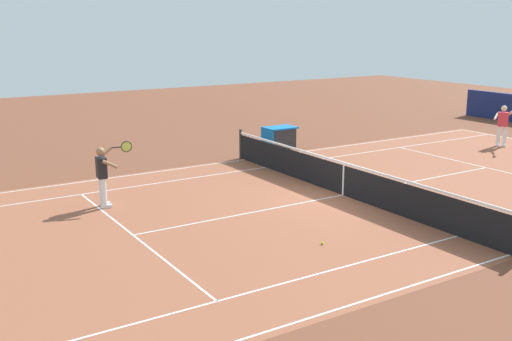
% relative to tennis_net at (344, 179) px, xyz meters
% --- Properties ---
extents(ground_plane, '(60.00, 60.00, 0.00)m').
position_rel_tennis_net_xyz_m(ground_plane, '(0.00, 0.00, -0.49)').
color(ground_plane, brown).
extents(court_slab, '(24.20, 11.40, 0.00)m').
position_rel_tennis_net_xyz_m(court_slab, '(0.00, 0.00, -0.49)').
color(court_slab, '#935138').
rests_on(court_slab, ground_plane).
extents(court_line_markings, '(23.85, 11.05, 0.01)m').
position_rel_tennis_net_xyz_m(court_line_markings, '(0.00, 0.00, -0.49)').
color(court_line_markings, white).
rests_on(court_line_markings, ground_plane).
extents(tennis_net, '(0.10, 11.70, 1.08)m').
position_rel_tennis_net_xyz_m(tennis_net, '(0.00, 0.00, 0.00)').
color(tennis_net, '#2D2D33').
rests_on(tennis_net, ground_plane).
extents(tennis_player_near, '(1.11, 0.77, 1.70)m').
position_rel_tennis_net_xyz_m(tennis_player_near, '(6.22, -2.56, 0.44)').
color(tennis_player_near, white).
rests_on(tennis_player_near, ground_plane).
extents(tennis_player_far, '(0.73, 1.09, 1.70)m').
position_rel_tennis_net_xyz_m(tennis_player_far, '(-10.04, -2.10, 0.44)').
color(tennis_player_far, white).
rests_on(tennis_player_far, ground_plane).
extents(tennis_ball, '(0.07, 0.07, 0.07)m').
position_rel_tennis_net_xyz_m(tennis_ball, '(3.02, 2.86, -0.46)').
color(tennis_ball, '#CCE01E').
rests_on(tennis_ball, ground_plane).
extents(equipment_cart_tarped, '(1.25, 0.84, 0.85)m').
position_rel_tennis_net_xyz_m(equipment_cart_tarped, '(-2.25, -6.59, -0.05)').
color(equipment_cart_tarped, '#2D2D33').
rests_on(equipment_cart_tarped, ground_plane).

